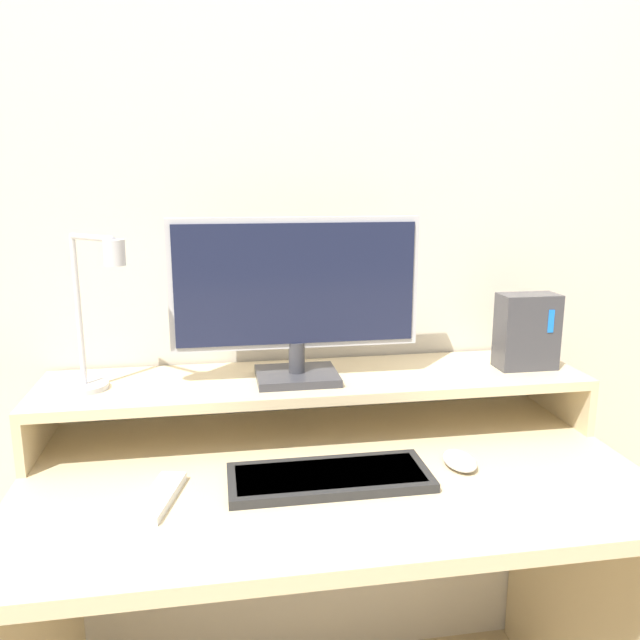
{
  "coord_description": "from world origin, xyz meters",
  "views": [
    {
      "loc": [
        -0.22,
        -0.81,
        1.3
      ],
      "look_at": [
        -0.02,
        0.37,
        1.03
      ],
      "focal_mm": 35.0,
      "sensor_mm": 36.0,
      "label": 1
    }
  ],
  "objects_px": {
    "monitor": "(296,294)",
    "keyboard": "(329,477)",
    "mouse": "(460,460)",
    "remote_control": "(160,497)",
    "desk_lamp": "(93,322)",
    "router_dock": "(527,331)"
  },
  "relations": [
    {
      "from": "mouse",
      "to": "remote_control",
      "type": "distance_m",
      "value": 0.59
    },
    {
      "from": "remote_control",
      "to": "desk_lamp",
      "type": "bearing_deg",
      "value": 120.1
    },
    {
      "from": "router_dock",
      "to": "remote_control",
      "type": "bearing_deg",
      "value": -162.72
    },
    {
      "from": "monitor",
      "to": "remote_control",
      "type": "height_order",
      "value": "monitor"
    },
    {
      "from": "monitor",
      "to": "keyboard",
      "type": "bearing_deg",
      "value": -82.47
    },
    {
      "from": "desk_lamp",
      "to": "mouse",
      "type": "height_order",
      "value": "desk_lamp"
    },
    {
      "from": "monitor",
      "to": "mouse",
      "type": "height_order",
      "value": "monitor"
    },
    {
      "from": "remote_control",
      "to": "mouse",
      "type": "bearing_deg",
      "value": 4.16
    },
    {
      "from": "remote_control",
      "to": "monitor",
      "type": "bearing_deg",
      "value": 42.14
    },
    {
      "from": "desk_lamp",
      "to": "keyboard",
      "type": "xyz_separation_m",
      "value": [
        0.45,
        -0.21,
        -0.28
      ]
    },
    {
      "from": "monitor",
      "to": "router_dock",
      "type": "bearing_deg",
      "value": 0.08
    },
    {
      "from": "router_dock",
      "to": "mouse",
      "type": "bearing_deg",
      "value": -138.38
    },
    {
      "from": "monitor",
      "to": "desk_lamp",
      "type": "bearing_deg",
      "value": -176.62
    },
    {
      "from": "keyboard",
      "to": "mouse",
      "type": "xyz_separation_m",
      "value": [
        0.27,
        0.02,
        0.0
      ]
    },
    {
      "from": "monitor",
      "to": "remote_control",
      "type": "relative_size",
      "value": 3.08
    },
    {
      "from": "router_dock",
      "to": "remote_control",
      "type": "height_order",
      "value": "router_dock"
    },
    {
      "from": "keyboard",
      "to": "remote_control",
      "type": "height_order",
      "value": "keyboard"
    },
    {
      "from": "router_dock",
      "to": "keyboard",
      "type": "bearing_deg",
      "value": -155.29
    },
    {
      "from": "mouse",
      "to": "remote_control",
      "type": "relative_size",
      "value": 0.56
    },
    {
      "from": "desk_lamp",
      "to": "router_dock",
      "type": "relative_size",
      "value": 1.86
    },
    {
      "from": "desk_lamp",
      "to": "keyboard",
      "type": "height_order",
      "value": "desk_lamp"
    },
    {
      "from": "desk_lamp",
      "to": "mouse",
      "type": "distance_m",
      "value": 0.8
    }
  ]
}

